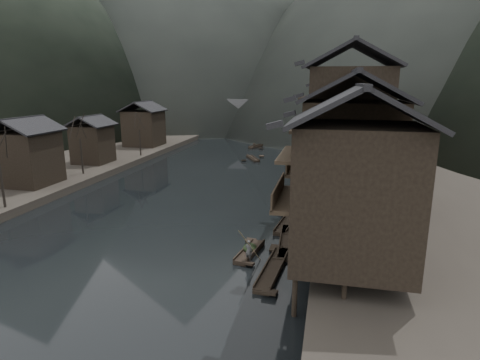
# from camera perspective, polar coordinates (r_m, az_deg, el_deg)

# --- Properties ---
(water) EXTENTS (300.00, 300.00, 0.00)m
(water) POSITION_cam_1_polar(r_m,az_deg,el_deg) (37.66, -12.97, -7.34)
(water) COLOR black
(water) RESTS_ON ground
(right_bank) EXTENTS (40.00, 200.00, 1.80)m
(right_bank) POSITION_cam_1_polar(r_m,az_deg,el_deg) (75.09, 27.47, 2.69)
(right_bank) COLOR #2D2823
(right_bank) RESTS_ON ground
(left_bank) EXTENTS (40.00, 200.00, 1.20)m
(left_bank) POSITION_cam_1_polar(r_m,az_deg,el_deg) (88.60, -22.41, 4.49)
(left_bank) COLOR #2D2823
(left_bank) RESTS_ON ground
(stilt_houses) EXTENTS (9.00, 67.60, 16.99)m
(stilt_houses) POSITION_cam_1_polar(r_m,az_deg,el_deg) (50.64, 14.64, 8.39)
(stilt_houses) COLOR black
(stilt_houses) RESTS_ON ground
(left_houses) EXTENTS (8.10, 53.20, 8.73)m
(left_houses) POSITION_cam_1_polar(r_m,az_deg,el_deg) (63.54, -22.24, 5.83)
(left_houses) COLOR black
(left_houses) RESTS_ON left_bank
(bare_trees) EXTENTS (3.60, 44.15, 7.20)m
(bare_trees) POSITION_cam_1_polar(r_m,az_deg,el_deg) (51.83, -26.66, 4.60)
(bare_trees) COLOR black
(bare_trees) RESTS_ON left_bank
(moored_sampans) EXTENTS (2.93, 66.77, 0.47)m
(moored_sampans) POSITION_cam_1_polar(r_m,az_deg,el_deg) (56.53, 8.80, 0.19)
(moored_sampans) COLOR black
(moored_sampans) RESTS_ON water
(midriver_boats) EXTENTS (8.88, 38.49, 0.45)m
(midriver_boats) POSITION_cam_1_polar(r_m,az_deg,el_deg) (88.23, 3.05, 5.22)
(midriver_boats) COLOR black
(midriver_boats) RESTS_ON water
(stone_bridge) EXTENTS (40.00, 6.00, 9.00)m
(stone_bridge) POSITION_cam_1_polar(r_m,az_deg,el_deg) (105.01, 4.17, 9.27)
(stone_bridge) COLOR #4C4C4F
(stone_bridge) RESTS_ON ground
(hero_sampan) EXTENTS (1.73, 5.07, 0.44)m
(hero_sampan) POSITION_cam_1_polar(r_m,az_deg,el_deg) (32.45, 1.39, -10.12)
(hero_sampan) COLOR black
(hero_sampan) RESTS_ON water
(cargo_heap) EXTENTS (1.10, 1.44, 0.66)m
(cargo_heap) POSITION_cam_1_polar(r_m,az_deg,el_deg) (32.44, 1.41, -9.04)
(cargo_heap) COLOR black
(cargo_heap) RESTS_ON hero_sampan
(boatman) EXTENTS (0.70, 0.58, 1.66)m
(boatman) POSITION_cam_1_polar(r_m,az_deg,el_deg) (30.43, 1.25, -9.62)
(boatman) COLOR #4B4C4E
(boatman) RESTS_ON hero_sampan
(bamboo_pole) EXTENTS (1.54, 2.16, 3.40)m
(bamboo_pole) POSITION_cam_1_polar(r_m,az_deg,el_deg) (29.47, 1.66, -5.13)
(bamboo_pole) COLOR #8C7A51
(bamboo_pole) RESTS_ON boatman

